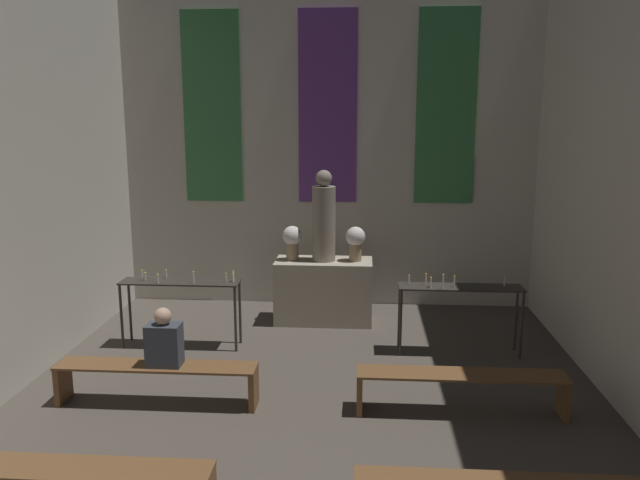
{
  "coord_description": "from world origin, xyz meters",
  "views": [
    {
      "loc": [
        0.57,
        -0.62,
        3.06
      ],
      "look_at": [
        0.0,
        7.56,
        1.41
      ],
      "focal_mm": 35.0,
      "sensor_mm": 36.0,
      "label": 1
    }
  ],
  "objects_px": {
    "statue": "(324,220)",
    "person_seated": "(164,341)",
    "altar": "(324,291)",
    "flower_vase_right": "(355,241)",
    "pew_back_left": "(157,375)",
    "flower_vase_left": "(292,240)",
    "candle_rack_right": "(460,296)",
    "pew_back_right": "(461,384)",
    "candle_rack_left": "(181,291)"
  },
  "relations": [
    {
      "from": "statue",
      "to": "person_seated",
      "type": "relative_size",
      "value": 2.11
    },
    {
      "from": "altar",
      "to": "flower_vase_right",
      "type": "xyz_separation_m",
      "value": [
        0.47,
        -0.0,
        0.77
      ]
    },
    {
      "from": "altar",
      "to": "pew_back_left",
      "type": "xyz_separation_m",
      "value": [
        -1.61,
        -2.88,
        -0.14
      ]
    },
    {
      "from": "statue",
      "to": "flower_vase_left",
      "type": "distance_m",
      "value": 0.56
    },
    {
      "from": "pew_back_left",
      "to": "person_seated",
      "type": "bearing_deg",
      "value": 0.0
    },
    {
      "from": "statue",
      "to": "person_seated",
      "type": "height_order",
      "value": "statue"
    },
    {
      "from": "altar",
      "to": "statue",
      "type": "distance_m",
      "value": 1.08
    },
    {
      "from": "pew_back_left",
      "to": "candle_rack_right",
      "type": "bearing_deg",
      "value": 26.55
    },
    {
      "from": "candle_rack_right",
      "to": "person_seated",
      "type": "bearing_deg",
      "value": -152.78
    },
    {
      "from": "flower_vase_right",
      "to": "flower_vase_left",
      "type": "bearing_deg",
      "value": 180.0
    },
    {
      "from": "person_seated",
      "to": "flower_vase_right",
      "type": "bearing_deg",
      "value": 55.55
    },
    {
      "from": "statue",
      "to": "pew_back_left",
      "type": "relative_size",
      "value": 0.62
    },
    {
      "from": "altar",
      "to": "pew_back_right",
      "type": "xyz_separation_m",
      "value": [
        1.61,
        -2.88,
        -0.14
      ]
    },
    {
      "from": "statue",
      "to": "flower_vase_right",
      "type": "distance_m",
      "value": 0.56
    },
    {
      "from": "flower_vase_right",
      "to": "candle_rack_left",
      "type": "bearing_deg",
      "value": -153.2
    },
    {
      "from": "candle_rack_right",
      "to": "pew_back_right",
      "type": "distance_m",
      "value": 1.78
    },
    {
      "from": "flower_vase_left",
      "to": "candle_rack_right",
      "type": "xyz_separation_m",
      "value": [
        2.29,
        -1.16,
        -0.47
      ]
    },
    {
      "from": "altar",
      "to": "pew_back_right",
      "type": "distance_m",
      "value": 3.3
    },
    {
      "from": "flower_vase_right",
      "to": "person_seated",
      "type": "height_order",
      "value": "flower_vase_right"
    },
    {
      "from": "statue",
      "to": "altar",
      "type": "bearing_deg",
      "value": 0.0
    },
    {
      "from": "altar",
      "to": "statue",
      "type": "height_order",
      "value": "statue"
    },
    {
      "from": "statue",
      "to": "flower_vase_left",
      "type": "xyz_separation_m",
      "value": [
        -0.47,
        -0.0,
        -0.31
      ]
    },
    {
      "from": "flower_vase_right",
      "to": "person_seated",
      "type": "distance_m",
      "value": 3.53
    },
    {
      "from": "flower_vase_left",
      "to": "person_seated",
      "type": "height_order",
      "value": "flower_vase_left"
    },
    {
      "from": "person_seated",
      "to": "flower_vase_left",
      "type": "bearing_deg",
      "value": 70.12
    },
    {
      "from": "flower_vase_right",
      "to": "pew_back_left",
      "type": "xyz_separation_m",
      "value": [
        -2.07,
        -2.88,
        -0.91
      ]
    },
    {
      "from": "altar",
      "to": "statue",
      "type": "bearing_deg",
      "value": 0.0
    },
    {
      "from": "flower_vase_left",
      "to": "flower_vase_right",
      "type": "distance_m",
      "value": 0.93
    },
    {
      "from": "flower_vase_right",
      "to": "pew_back_right",
      "type": "xyz_separation_m",
      "value": [
        1.14,
        -2.88,
        -0.91
      ]
    },
    {
      "from": "flower_vase_right",
      "to": "pew_back_left",
      "type": "bearing_deg",
      "value": -125.77
    },
    {
      "from": "altar",
      "to": "candle_rack_left",
      "type": "height_order",
      "value": "candle_rack_left"
    },
    {
      "from": "candle_rack_right",
      "to": "statue",
      "type": "bearing_deg",
      "value": 147.56
    },
    {
      "from": "pew_back_left",
      "to": "person_seated",
      "type": "relative_size",
      "value": 3.39
    },
    {
      "from": "candle_rack_right",
      "to": "pew_back_right",
      "type": "bearing_deg",
      "value": -97.35
    },
    {
      "from": "person_seated",
      "to": "pew_back_left",
      "type": "bearing_deg",
      "value": -180.0
    },
    {
      "from": "pew_back_left",
      "to": "candle_rack_left",
      "type": "bearing_deg",
      "value": 97.49
    },
    {
      "from": "statue",
      "to": "person_seated",
      "type": "bearing_deg",
      "value": -117.65
    },
    {
      "from": "pew_back_right",
      "to": "altar",
      "type": "bearing_deg",
      "value": 119.17
    },
    {
      "from": "altar",
      "to": "pew_back_left",
      "type": "height_order",
      "value": "altar"
    },
    {
      "from": "flower_vase_right",
      "to": "pew_back_left",
      "type": "height_order",
      "value": "flower_vase_right"
    },
    {
      "from": "altar",
      "to": "flower_vase_left",
      "type": "xyz_separation_m",
      "value": [
        -0.47,
        -0.0,
        0.77
      ]
    },
    {
      "from": "flower_vase_left",
      "to": "candle_rack_right",
      "type": "height_order",
      "value": "flower_vase_left"
    },
    {
      "from": "pew_back_left",
      "to": "altar",
      "type": "bearing_deg",
      "value": 60.83
    },
    {
      "from": "statue",
      "to": "candle_rack_right",
      "type": "height_order",
      "value": "statue"
    },
    {
      "from": "person_seated",
      "to": "altar",
      "type": "bearing_deg",
      "value": 62.35
    },
    {
      "from": "pew_back_right",
      "to": "candle_rack_left",
      "type": "bearing_deg",
      "value": 153.47
    },
    {
      "from": "altar",
      "to": "candle_rack_left",
      "type": "relative_size",
      "value": 0.91
    },
    {
      "from": "altar",
      "to": "flower_vase_left",
      "type": "distance_m",
      "value": 0.9
    },
    {
      "from": "pew_back_left",
      "to": "person_seated",
      "type": "xyz_separation_m",
      "value": [
        0.1,
        0.0,
        0.38
      ]
    },
    {
      "from": "pew_back_left",
      "to": "flower_vase_right",
      "type": "bearing_deg",
      "value": 54.23
    }
  ]
}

